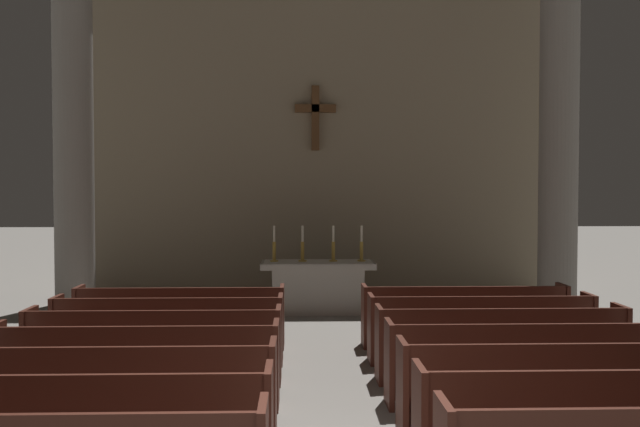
{
  "coord_description": "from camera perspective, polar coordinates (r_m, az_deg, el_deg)",
  "views": [
    {
      "loc": [
        -0.38,
        -4.82,
        2.42
      ],
      "look_at": [
        0.0,
        7.48,
        1.99
      ],
      "focal_mm": 39.45,
      "sensor_mm": 36.0,
      "label": 1
    }
  ],
  "objects": [
    {
      "name": "pew_left_row_2",
      "position": [
        6.33,
        -18.79,
        -15.97
      ],
      "size": [
        3.13,
        0.5,
        0.95
      ],
      "color": "#4C2319",
      "rests_on": "ground"
    },
    {
      "name": "pew_left_row_3",
      "position": [
        7.23,
        -16.46,
        -13.66
      ],
      "size": [
        3.13,
        0.5,
        0.95
      ],
      "color": "#4C2319",
      "rests_on": "ground"
    },
    {
      "name": "pew_left_row_4",
      "position": [
        8.15,
        -14.68,
        -11.85
      ],
      "size": [
        3.13,
        0.5,
        0.95
      ],
      "color": "#4C2319",
      "rests_on": "ground"
    },
    {
      "name": "pew_left_row_5",
      "position": [
        9.08,
        -13.28,
        -10.4
      ],
      "size": [
        3.13,
        0.5,
        0.95
      ],
      "color": "#4C2319",
      "rests_on": "ground"
    },
    {
      "name": "pew_left_row_6",
      "position": [
        10.02,
        -12.15,
        -9.22
      ],
      "size": [
        3.13,
        0.5,
        0.95
      ],
      "color": "#4C2319",
      "rests_on": "ground"
    },
    {
      "name": "pew_left_row_7",
      "position": [
        10.96,
        -11.23,
        -8.23
      ],
      "size": [
        3.13,
        0.5,
        0.95
      ],
      "color": "#4C2319",
      "rests_on": "ground"
    },
    {
      "name": "pew_right_row_2",
      "position": [
        6.59,
        21.88,
        -15.29
      ],
      "size": [
        3.13,
        0.5,
        0.95
      ],
      "color": "#4C2319",
      "rests_on": "ground"
    },
    {
      "name": "pew_right_row_3",
      "position": [
        7.46,
        18.79,
        -13.2
      ],
      "size": [
        3.13,
        0.5,
        0.95
      ],
      "color": "#4C2319",
      "rests_on": "ground"
    },
    {
      "name": "pew_right_row_4",
      "position": [
        8.35,
        16.38,
        -11.52
      ],
      "size": [
        3.13,
        0.5,
        0.95
      ],
      "color": "#4C2319",
      "rests_on": "ground"
    },
    {
      "name": "pew_right_row_5",
      "position": [
        9.26,
        14.47,
        -10.16
      ],
      "size": [
        3.13,
        0.5,
        0.95
      ],
      "color": "#4C2319",
      "rests_on": "ground"
    },
    {
      "name": "pew_right_row_6",
      "position": [
        10.18,
        12.91,
        -9.04
      ],
      "size": [
        3.13,
        0.5,
        0.95
      ],
      "color": "#4C2319",
      "rests_on": "ground"
    },
    {
      "name": "pew_right_row_7",
      "position": [
        11.12,
        11.62,
        -8.1
      ],
      "size": [
        3.13,
        0.5,
        0.95
      ],
      "color": "#4C2319",
      "rests_on": "ground"
    },
    {
      "name": "column_left_second",
      "position": [
        13.72,
        -19.36,
        5.24
      ],
      "size": [
        1.08,
        1.08,
        6.61
      ],
      "color": "gray",
      "rests_on": "ground"
    },
    {
      "name": "column_right_second",
      "position": [
        13.97,
        18.79,
        5.18
      ],
      "size": [
        1.08,
        1.08,
        6.61
      ],
      "color": "gray",
      "rests_on": "ground"
    },
    {
      "name": "altar",
      "position": [
        13.75,
        -0.17,
        -5.87
      ],
      "size": [
        2.2,
        0.9,
        1.01
      ],
      "color": "#A8A399",
      "rests_on": "ground"
    },
    {
      "name": "candlestick_outer_left",
      "position": [
        13.68,
        -3.74,
        -2.97
      ],
      "size": [
        0.16,
        0.16,
        0.7
      ],
      "color": "#B79338",
      "rests_on": "altar"
    },
    {
      "name": "candlestick_inner_left",
      "position": [
        13.67,
        -1.43,
        -2.97
      ],
      "size": [
        0.16,
        0.16,
        0.7
      ],
      "color": "#B79338",
      "rests_on": "altar"
    },
    {
      "name": "candlestick_inner_right",
      "position": [
        13.69,
        1.08,
        -2.96
      ],
      "size": [
        0.16,
        0.16,
        0.7
      ],
      "color": "#B79338",
      "rests_on": "altar"
    },
    {
      "name": "candlestick_outer_right",
      "position": [
        13.72,
        3.38,
        -2.95
      ],
      "size": [
        0.16,
        0.16,
        0.7
      ],
      "color": "#B79338",
      "rests_on": "altar"
    },
    {
      "name": "apse_with_cross",
      "position": [
        15.86,
        -0.4,
        6.37
      ],
      "size": [
        10.16,
        0.42,
        7.25
      ],
      "color": "gray",
      "rests_on": "ground"
    }
  ]
}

